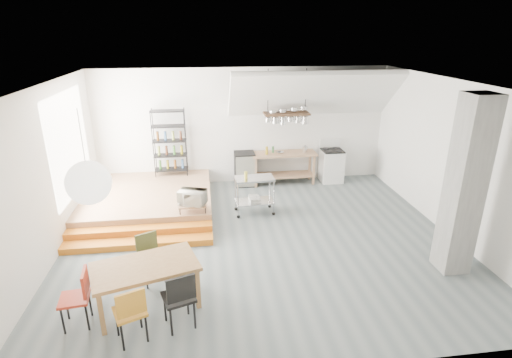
{
  "coord_description": "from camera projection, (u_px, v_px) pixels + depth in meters",
  "views": [
    {
      "loc": [
        -1.09,
        -7.31,
        4.13
      ],
      "look_at": [
        0.0,
        0.8,
        1.06
      ],
      "focal_mm": 28.0,
      "sensor_mm": 36.0,
      "label": 1
    }
  ],
  "objects": [
    {
      "name": "step_upper",
      "position": [
        141.0,
        232.0,
        8.38
      ],
      "size": [
        3.0,
        0.35,
        0.27
      ],
      "primitive_type": "cube",
      "color": "#C26616",
      "rests_on": "ground"
    },
    {
      "name": "pot_rack",
      "position": [
        288.0,
        116.0,
        10.53
      ],
      "size": [
        1.2,
        0.5,
        1.43
      ],
      "color": "#3A2417",
      "rests_on": "ceiling"
    },
    {
      "name": "microwave_shelf",
      "position": [
        193.0,
        205.0,
        8.7
      ],
      "size": [
        0.6,
        0.4,
        0.16
      ],
      "color": "#9C704E",
      "rests_on": "platform"
    },
    {
      "name": "slope_ceiling",
      "position": [
        314.0,
        94.0,
        10.38
      ],
      "size": [
        4.4,
        1.44,
        1.32
      ],
      "primitive_type": "cube",
      "rotation": [
        -0.73,
        0.0,
        0.0
      ],
      "color": "white",
      "rests_on": "wall_back"
    },
    {
      "name": "wire_shelving",
      "position": [
        170.0,
        142.0,
        10.62
      ],
      "size": [
        0.88,
        0.38,
        1.8
      ],
      "color": "black",
      "rests_on": "platform"
    },
    {
      "name": "chair_black",
      "position": [
        180.0,
        296.0,
        5.69
      ],
      "size": [
        0.55,
        0.55,
        0.95
      ],
      "rotation": [
        0.0,
        0.0,
        3.47
      ],
      "color": "black",
      "rests_on": "ground"
    },
    {
      "name": "ceiling",
      "position": [
        262.0,
        84.0,
        7.24
      ],
      "size": [
        8.0,
        7.0,
        0.02
      ],
      "primitive_type": "cube",
      "color": "white",
      "rests_on": "wall_back"
    },
    {
      "name": "microwave",
      "position": [
        192.0,
        197.0,
        8.63
      ],
      "size": [
        0.67,
        0.55,
        0.32
      ],
      "primitive_type": "imported",
      "rotation": [
        0.0,
        0.0,
        -0.34
      ],
      "color": "beige",
      "rests_on": "microwave_shelf"
    },
    {
      "name": "window_pane",
      "position": [
        70.0,
        144.0,
        8.63
      ],
      "size": [
        0.02,
        2.5,
        2.2
      ],
      "primitive_type": "cube",
      "color": "white",
      "rests_on": "wall_left"
    },
    {
      "name": "dining_table",
      "position": [
        145.0,
        270.0,
        6.13
      ],
      "size": [
        1.77,
        1.31,
        0.75
      ],
      "rotation": [
        0.0,
        0.0,
        0.3
      ],
      "color": "brown",
      "rests_on": "ground"
    },
    {
      "name": "mini_fridge",
      "position": [
        245.0,
        169.0,
        11.17
      ],
      "size": [
        0.55,
        0.55,
        0.94
      ],
      "primitive_type": "cube",
      "color": "black",
      "rests_on": "ground"
    },
    {
      "name": "wall_right",
      "position": [
        451.0,
        159.0,
        8.3
      ],
      "size": [
        0.04,
        7.0,
        3.2
      ],
      "primitive_type": "cube",
      "color": "silver",
      "rests_on": "ground"
    },
    {
      "name": "paper_lantern",
      "position": [
        89.0,
        183.0,
        5.36
      ],
      "size": [
        0.6,
        0.6,
        0.6
      ],
      "primitive_type": "sphere",
      "color": "white",
      "rests_on": "ceiling"
    },
    {
      "name": "concrete_column",
      "position": [
        465.0,
        187.0,
        6.82
      ],
      "size": [
        0.5,
        0.5,
        3.2
      ],
      "primitive_type": "cube",
      "color": "slate",
      "rests_on": "ground"
    },
    {
      "name": "kitchen_counter",
      "position": [
        284.0,
        162.0,
        11.21
      ],
      "size": [
        1.8,
        0.6,
        0.91
      ],
      "color": "#9C704E",
      "rests_on": "ground"
    },
    {
      "name": "wall_back",
      "position": [
        243.0,
        127.0,
        11.05
      ],
      "size": [
        8.0,
        0.04,
        3.2
      ],
      "primitive_type": "cube",
      "color": "silver",
      "rests_on": "ground"
    },
    {
      "name": "rolling_cart",
      "position": [
        254.0,
        190.0,
        9.37
      ],
      "size": [
        0.94,
        0.56,
        0.9
      ],
      "rotation": [
        0.0,
        0.0,
        0.05
      ],
      "color": "silver",
      "rests_on": "ground"
    },
    {
      "name": "chair_mustard",
      "position": [
        130.0,
        310.0,
        5.44
      ],
      "size": [
        0.54,
        0.54,
        0.91
      ],
      "rotation": [
        0.0,
        0.0,
        3.53
      ],
      "color": "#B1741E",
      "rests_on": "ground"
    },
    {
      "name": "chair_olive",
      "position": [
        149.0,
        253.0,
        6.86
      ],
      "size": [
        0.53,
        0.53,
        0.86
      ],
      "rotation": [
        0.0,
        0.0,
        0.45
      ],
      "color": "brown",
      "rests_on": "ground"
    },
    {
      "name": "stove",
      "position": [
        331.0,
        165.0,
        11.44
      ],
      "size": [
        0.6,
        0.6,
        1.18
      ],
      "color": "white",
      "rests_on": "ground"
    },
    {
      "name": "floor",
      "position": [
        261.0,
        239.0,
        8.37
      ],
      "size": [
        8.0,
        8.0,
        0.0
      ],
      "primitive_type": "plane",
      "color": "#566164",
      "rests_on": "ground"
    },
    {
      "name": "wall_left",
      "position": [
        46.0,
        177.0,
        7.31
      ],
      "size": [
        0.04,
        7.0,
        3.2
      ],
      "primitive_type": "cube",
      "color": "silver",
      "rests_on": "ground"
    },
    {
      "name": "chair_red",
      "position": [
        79.0,
        294.0,
        5.79
      ],
      "size": [
        0.45,
        0.45,
        0.9
      ],
      "rotation": [
        0.0,
        0.0,
        -1.45
      ],
      "color": "#B72E1A",
      "rests_on": "ground"
    },
    {
      "name": "step_lower",
      "position": [
        139.0,
        243.0,
        8.08
      ],
      "size": [
        3.0,
        0.35,
        0.13
      ],
      "primitive_type": "cube",
      "color": "#C26616",
      "rests_on": "ground"
    },
    {
      "name": "bowl",
      "position": [
        280.0,
        153.0,
        11.04
      ],
      "size": [
        0.23,
        0.23,
        0.05
      ],
      "primitive_type": "imported",
      "rotation": [
        0.0,
        0.0,
        0.23
      ],
      "color": "silver",
      "rests_on": "kitchen_counter"
    },
    {
      "name": "platform",
      "position": [
        149.0,
        199.0,
        9.84
      ],
      "size": [
        3.0,
        3.0,
        0.4
      ],
      "primitive_type": "cube",
      "color": "#9C704E",
      "rests_on": "ground"
    }
  ]
}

